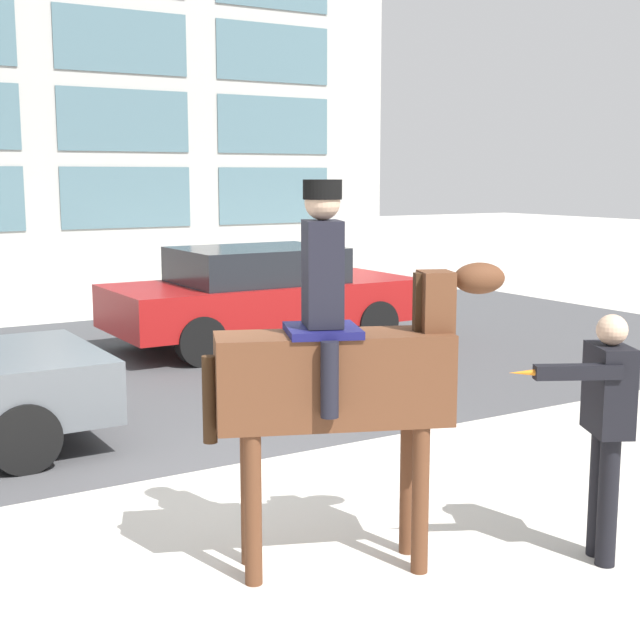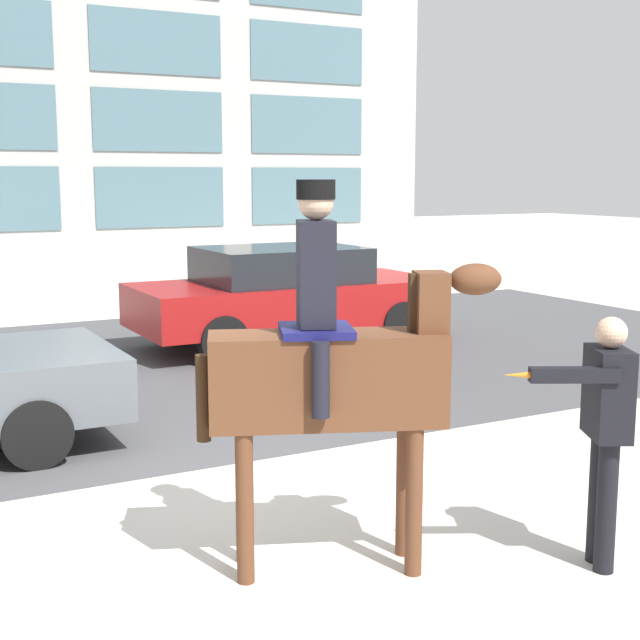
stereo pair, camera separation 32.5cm
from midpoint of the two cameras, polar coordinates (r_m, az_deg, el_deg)
ground_plane at (r=7.46m, az=-4.75°, el=-10.59°), size 80.00×80.00×0.00m
road_surface at (r=11.81m, az=-13.96°, el=-3.38°), size 21.02×8.50×0.01m
mounted_horse_lead at (r=5.61m, az=2.57°, el=-3.11°), size 1.83×0.98×2.50m
pedestrian_bystander at (r=6.03m, az=19.25°, el=-6.20°), size 0.91×0.46×1.65m
street_car_far_lane at (r=13.34m, az=-1.50°, el=1.70°), size 4.59×2.06×1.48m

